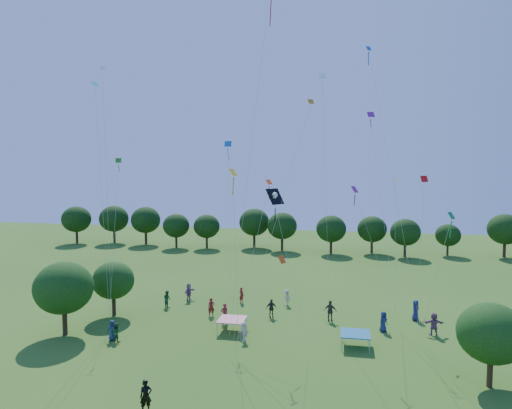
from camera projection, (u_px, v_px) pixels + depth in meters
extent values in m
cylinder|color=#422B19|center=(65.00, 323.00, 37.32)|extent=(0.39, 0.39, 1.92)
ellipsoid|color=#1B4513|center=(64.00, 288.00, 37.07)|extent=(4.72, 4.72, 4.25)
cylinder|color=#422B19|center=(114.00, 307.00, 42.14)|extent=(0.35, 0.35, 1.70)
ellipsoid|color=#1B4513|center=(113.00, 280.00, 41.94)|extent=(3.81, 3.81, 3.43)
cylinder|color=#422B19|center=(490.00, 374.00, 28.46)|extent=(0.35, 0.35, 1.69)
ellipsoid|color=#1B4513|center=(492.00, 333.00, 28.24)|extent=(4.14, 4.14, 3.73)
cylinder|color=#422B19|center=(77.00, 237.00, 82.28)|extent=(0.44, 0.44, 2.15)
ellipsoid|color=#15360F|center=(76.00, 219.00, 82.01)|extent=(5.17, 5.17, 4.65)
cylinder|color=#422B19|center=(114.00, 237.00, 82.63)|extent=(0.45, 0.45, 2.17)
ellipsoid|color=#15360F|center=(114.00, 219.00, 82.36)|extent=(5.22, 5.22, 4.70)
cylinder|color=#422B19|center=(146.00, 238.00, 81.09)|extent=(0.44, 0.44, 2.15)
ellipsoid|color=#15360F|center=(146.00, 220.00, 80.82)|extent=(5.17, 5.17, 4.65)
cylinder|color=#422B19|center=(176.00, 242.00, 77.60)|extent=(0.38, 0.38, 1.87)
ellipsoid|color=#15360F|center=(176.00, 226.00, 77.36)|extent=(4.48, 4.48, 4.03)
cylinder|color=#422B19|center=(207.00, 243.00, 77.19)|extent=(0.38, 0.38, 1.84)
ellipsoid|color=#15360F|center=(207.00, 226.00, 76.96)|extent=(4.42, 4.42, 3.98)
cylinder|color=#422B19|center=(254.00, 241.00, 78.04)|extent=(0.44, 0.44, 2.14)
ellipsoid|color=#15360F|center=(254.00, 222.00, 77.77)|extent=(5.14, 5.14, 4.63)
cylinder|color=#422B19|center=(282.00, 244.00, 74.93)|extent=(0.42, 0.42, 2.03)
ellipsoid|color=#15360F|center=(282.00, 226.00, 74.68)|extent=(4.86, 4.86, 4.37)
cylinder|color=#422B19|center=(331.00, 247.00, 72.31)|extent=(0.40, 0.40, 1.96)
ellipsoid|color=#15360F|center=(331.00, 229.00, 72.06)|extent=(4.71, 4.71, 4.24)
cylinder|color=#422B19|center=(372.00, 247.00, 72.58)|extent=(0.39, 0.39, 1.91)
ellipsoid|color=#15360F|center=(372.00, 229.00, 72.34)|extent=(4.59, 4.59, 4.13)
cylinder|color=#422B19|center=(405.00, 251.00, 69.53)|extent=(0.39, 0.39, 1.89)
ellipsoid|color=#15360F|center=(405.00, 232.00, 69.29)|extent=(4.54, 4.54, 4.08)
cylinder|color=#422B19|center=(447.00, 250.00, 70.74)|extent=(0.33, 0.33, 1.58)
ellipsoid|color=#15360F|center=(448.00, 235.00, 70.55)|extent=(3.80, 3.80, 3.42)
cylinder|color=#422B19|center=(504.00, 250.00, 69.37)|extent=(0.44, 0.44, 2.13)
ellipsoid|color=#15360F|center=(505.00, 229.00, 69.10)|extent=(5.12, 5.12, 4.61)
cube|color=red|center=(232.00, 319.00, 37.99)|extent=(2.20, 2.20, 0.08)
cylinder|color=#999999|center=(217.00, 329.00, 37.25)|extent=(0.05, 0.05, 1.10)
cylinder|color=#999999|center=(241.00, 330.00, 36.86)|extent=(0.05, 0.05, 1.10)
cylinder|color=#999999|center=(224.00, 320.00, 39.20)|extent=(0.05, 0.05, 1.10)
cylinder|color=#999999|center=(246.00, 322.00, 38.82)|extent=(0.05, 0.05, 1.10)
cube|color=#165D93|center=(355.00, 334.00, 34.74)|extent=(2.20, 2.20, 0.08)
cylinder|color=#999999|center=(342.00, 344.00, 34.00)|extent=(0.05, 0.05, 1.10)
cylinder|color=#999999|center=(369.00, 346.00, 33.61)|extent=(0.05, 0.05, 1.10)
cylinder|color=#999999|center=(342.00, 334.00, 35.95)|extent=(0.05, 0.05, 1.10)
cylinder|color=#999999|center=(368.00, 336.00, 35.57)|extent=(0.05, 0.05, 1.10)
imported|color=black|center=(146.00, 396.00, 25.51)|extent=(0.82, 0.76, 1.84)
imported|color=navy|center=(112.00, 330.00, 36.11)|extent=(0.89, 0.65, 1.62)
imported|color=maroon|center=(241.00, 295.00, 46.07)|extent=(0.71, 0.65, 1.61)
imported|color=#26582E|center=(167.00, 299.00, 44.65)|extent=(0.92, 0.85, 1.66)
imported|color=#BFBB98|center=(287.00, 297.00, 45.27)|extent=(1.04, 1.07, 1.58)
imported|color=#372D2C|center=(271.00, 308.00, 41.58)|extent=(1.10, 0.78, 1.71)
imported|color=#874F84|center=(189.00, 292.00, 46.91)|extent=(1.04, 1.76, 1.78)
imported|color=navy|center=(383.00, 322.00, 38.00)|extent=(0.92, 0.93, 1.72)
imported|color=maroon|center=(224.00, 314.00, 39.89)|extent=(0.81, 0.77, 1.83)
imported|color=#265A29|center=(117.00, 332.00, 35.90)|extent=(0.83, 0.64, 1.49)
imported|color=#C4B09D|center=(244.00, 331.00, 35.98)|extent=(1.07, 0.97, 1.54)
imported|color=#3E3331|center=(330.00, 311.00, 40.54)|extent=(1.17, 0.67, 1.88)
imported|color=#834C78|center=(434.00, 324.00, 37.20)|extent=(1.81, 0.84, 1.86)
imported|color=navy|center=(416.00, 310.00, 40.77)|extent=(0.78, 1.03, 1.85)
imported|color=maroon|center=(211.00, 307.00, 41.95)|extent=(0.74, 0.62, 1.69)
cube|color=black|center=(275.00, 196.00, 32.33)|extent=(1.28, 1.46, 1.10)
cube|color=black|center=(275.00, 216.00, 32.50)|extent=(0.12, 0.27, 1.18)
sphere|color=white|center=(275.00, 195.00, 32.27)|extent=(0.40, 0.40, 0.40)
cylinder|color=white|center=(275.00, 199.00, 32.29)|extent=(0.28, 0.56, 0.36)
cylinder|color=white|center=(275.00, 199.00, 32.29)|extent=(0.28, 0.56, 0.36)
cylinder|color=beige|center=(290.00, 271.00, 32.90)|extent=(2.18, 0.70, 9.80)
cube|color=red|center=(271.00, 3.00, 31.98)|extent=(0.32, 0.61, 2.94)
cylinder|color=beige|center=(250.00, 162.00, 32.74)|extent=(2.94, 0.82, 25.57)
cube|color=#DC450C|center=(282.00, 259.00, 33.49)|extent=(0.60, 0.74, 0.55)
cylinder|color=beige|center=(260.00, 301.00, 33.13)|extent=(3.01, 1.85, 5.38)
cube|color=#FF440D|center=(269.00, 182.00, 35.99)|extent=(0.56, 0.60, 0.38)
cube|color=#FF440D|center=(269.00, 193.00, 36.11)|extent=(0.11, 0.25, 1.05)
cylinder|color=beige|center=(252.00, 258.00, 34.50)|extent=(1.88, 4.39, 11.05)
cube|color=orange|center=(311.00, 102.00, 31.14)|extent=(0.47, 0.43, 0.34)
cylinder|color=beige|center=(275.00, 225.00, 31.94)|extent=(4.85, 0.77, 16.73)
cube|color=#178334|center=(451.00, 216.00, 27.32)|extent=(0.52, 0.57, 0.42)
cube|color=#178334|center=(451.00, 229.00, 27.44)|extent=(0.10, 0.25, 1.06)
cylinder|color=beige|center=(434.00, 282.00, 30.83)|extent=(0.52, 6.28, 9.32)
cube|color=blue|center=(228.00, 144.00, 42.53)|extent=(0.68, 0.45, 0.54)
cube|color=blue|center=(228.00, 154.00, 42.66)|extent=(0.21, 0.24, 1.15)
cylinder|color=beige|center=(229.00, 222.00, 43.46)|extent=(0.03, 0.68, 14.32)
cube|color=#8C1891|center=(371.00, 114.00, 41.14)|extent=(0.73, 0.59, 0.51)
cube|color=#8C1891|center=(371.00, 123.00, 41.26)|extent=(0.13, 0.18, 0.74)
cylinder|color=beige|center=(383.00, 213.00, 39.83)|extent=(2.19, 3.75, 16.90)
cube|color=white|center=(322.00, 76.00, 39.12)|extent=(0.66, 0.37, 0.57)
cube|color=white|center=(322.00, 88.00, 39.25)|extent=(0.22, 0.26, 1.26)
cylinder|color=beige|center=(326.00, 195.00, 39.98)|extent=(0.88, 0.22, 19.98)
cube|color=#0B9DB3|center=(95.00, 84.00, 39.36)|extent=(0.57, 0.69, 0.46)
cylinder|color=beige|center=(102.00, 199.00, 38.81)|extent=(2.11, 2.39, 19.35)
cube|color=red|center=(424.00, 179.00, 35.65)|extent=(0.61, 0.44, 0.49)
cylinder|color=beige|center=(421.00, 254.00, 35.68)|extent=(0.36, 1.02, 11.27)
cube|color=#DEAE0B|center=(233.00, 172.00, 27.94)|extent=(0.46, 0.60, 0.43)
cube|color=#DEAE0B|center=(233.00, 186.00, 28.06)|extent=(0.17, 0.24, 1.07)
cylinder|color=beige|center=(236.00, 264.00, 30.53)|extent=(0.69, 4.16, 11.89)
cube|color=#FCF416|center=(395.00, 180.00, 39.41)|extent=(0.38, 0.48, 0.33)
cylinder|color=beige|center=(395.00, 247.00, 39.08)|extent=(0.12, 1.63, 11.10)
cube|color=#288618|center=(118.00, 160.00, 40.99)|extent=(0.60, 0.51, 0.42)
cube|color=#288618|center=(119.00, 168.00, 41.09)|extent=(0.11, 0.17, 0.70)
cylinder|color=beige|center=(114.00, 237.00, 39.48)|extent=(0.99, 4.02, 12.81)
cube|color=blue|center=(369.00, 48.00, 32.84)|extent=(0.43, 0.40, 0.33)
cube|color=blue|center=(368.00, 58.00, 32.95)|extent=(0.08, 0.21, 0.92)
cylinder|color=beige|center=(396.00, 195.00, 33.57)|extent=(4.32, 0.58, 20.81)
cube|color=#88167E|center=(355.00, 189.00, 35.09)|extent=(0.60, 0.70, 0.49)
cube|color=#88167E|center=(354.00, 200.00, 35.21)|extent=(0.11, 0.21, 0.89)
cylinder|color=beige|center=(377.00, 256.00, 36.83)|extent=(3.73, 3.39, 10.46)
cube|color=silver|center=(102.00, 68.00, 38.90)|extent=(0.45, 0.46, 0.32)
cylinder|color=beige|center=(107.00, 191.00, 38.68)|extent=(1.36, 1.99, 20.71)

